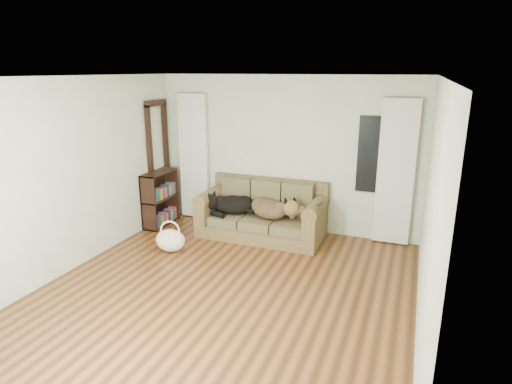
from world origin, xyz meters
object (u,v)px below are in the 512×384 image
(sofa, at_px, (261,210))
(dog_black_lab, at_px, (231,205))
(bookshelf, at_px, (160,197))
(dog_shepherd, at_px, (272,209))
(tote_bag, at_px, (171,241))

(sofa, relative_size, dog_black_lab, 2.87)
(sofa, height_order, bookshelf, bookshelf)
(dog_shepherd, xyz_separation_m, tote_bag, (-1.26, -1.06, -0.33))
(sofa, height_order, dog_shepherd, sofa)
(sofa, relative_size, tote_bag, 4.31)
(dog_black_lab, bearing_deg, tote_bag, -124.64)
(bookshelf, bearing_deg, sofa, 10.19)
(dog_shepherd, distance_m, bookshelf, 2.05)
(dog_black_lab, height_order, bookshelf, bookshelf)
(bookshelf, bearing_deg, dog_shepherd, 9.47)
(dog_shepherd, xyz_separation_m, bookshelf, (-2.05, -0.10, 0.01))
(tote_bag, bearing_deg, dog_black_lab, 62.35)
(dog_shepherd, relative_size, bookshelf, 0.77)
(tote_bag, bearing_deg, bookshelf, 129.32)
(sofa, height_order, dog_black_lab, sofa)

